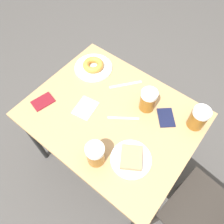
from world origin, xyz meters
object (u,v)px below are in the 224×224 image
at_px(beer_mug_right, 96,154).
at_px(knife, 126,84).
at_px(beer_mug_left, 148,100).
at_px(fork, 123,118).
at_px(passport_near_edge, 166,118).
at_px(plate_with_donut, 93,66).
at_px(napkin_folded, 85,108).
at_px(beer_mug_center, 198,118).
at_px(passport_far_edge, 43,102).
at_px(plate_with_cake, 131,158).

bearing_deg(beer_mug_right, knife, -160.44).
bearing_deg(beer_mug_left, fork, -22.45).
distance_m(beer_mug_left, passport_near_edge, 0.15).
bearing_deg(passport_near_edge, knife, -99.22).
height_order(beer_mug_left, fork, beer_mug_left).
relative_size(plate_with_donut, fork, 1.63).
bearing_deg(napkin_folded, beer_mug_center, 118.36).
bearing_deg(knife, passport_far_edge, -36.85).
distance_m(plate_with_donut, beer_mug_left, 0.46).
bearing_deg(knife, plate_with_cake, 39.58).
xyz_separation_m(beer_mug_left, beer_mug_center, (-0.07, 0.28, 0.00)).
height_order(napkin_folded, fork, same).
height_order(beer_mug_left, passport_near_edge, beer_mug_left).
bearing_deg(napkin_folded, beer_mug_right, 52.10).
height_order(beer_mug_right, napkin_folded, beer_mug_right).
xyz_separation_m(plate_with_cake, knife, (-0.38, -0.32, -0.01)).
relative_size(beer_mug_center, napkin_folded, 0.89).
bearing_deg(beer_mug_center, passport_far_edge, -61.59).
bearing_deg(beer_mug_center, napkin_folded, -61.64).
bearing_deg(passport_far_edge, knife, 143.15).
bearing_deg(passport_near_edge, passport_far_edge, -60.44).
xyz_separation_m(plate_with_cake, beer_mug_left, (-0.32, -0.12, 0.06)).
height_order(knife, passport_near_edge, passport_near_edge).
relative_size(beer_mug_right, knife, 0.80).
bearing_deg(passport_far_edge, beer_mug_left, 124.97).
distance_m(plate_with_cake, beer_mug_right, 0.19).
relative_size(plate_with_cake, fork, 1.38).
distance_m(napkin_folded, knife, 0.30).
xyz_separation_m(plate_with_cake, fork, (-0.17, -0.18, -0.01)).
bearing_deg(napkin_folded, plate_with_donut, -147.71).
bearing_deg(passport_far_edge, plate_with_donut, 171.67).
relative_size(beer_mug_right, passport_far_edge, 0.99).
bearing_deg(beer_mug_left, knife, -106.74).
bearing_deg(plate_with_donut, plate_with_cake, 57.50).
bearing_deg(knife, beer_mug_center, 91.22).
relative_size(plate_with_cake, passport_near_edge, 1.40).
height_order(plate_with_donut, knife, plate_with_donut).
xyz_separation_m(beer_mug_right, passport_far_edge, (-0.07, -0.49, -0.07)).
xyz_separation_m(plate_with_cake, plate_with_donut, (-0.36, -0.57, 0.00)).
height_order(plate_with_cake, passport_far_edge, plate_with_cake).
distance_m(beer_mug_center, napkin_folded, 0.64).
height_order(plate_with_cake, plate_with_donut, plate_with_donut).
relative_size(plate_with_donut, napkin_folded, 1.59).
height_order(plate_with_cake, beer_mug_center, beer_mug_center).
height_order(plate_with_cake, beer_mug_left, beer_mug_left).
bearing_deg(napkin_folded, plate_with_cake, 77.23).
distance_m(beer_mug_right, passport_near_edge, 0.47).
bearing_deg(fork, beer_mug_right, 7.47).
bearing_deg(knife, passport_near_edge, 80.78).
xyz_separation_m(plate_with_donut, napkin_folded, (0.27, 0.17, -0.02)).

